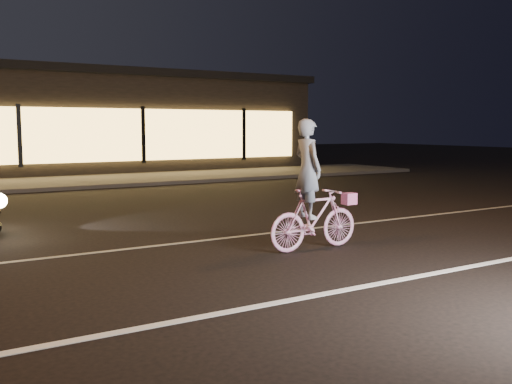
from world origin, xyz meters
TOP-DOWN VIEW (x-y plane):
  - ground at (0.00, 0.00)m, footprint 90.00×90.00m
  - lane_stripe_near at (0.00, -1.50)m, footprint 60.00×0.12m
  - lane_stripe_far at (0.00, 2.00)m, footprint 60.00×0.10m
  - sidewalk at (0.00, 13.00)m, footprint 30.00×4.00m
  - storefront at (0.00, 18.97)m, footprint 25.40×8.42m
  - cyclist at (2.08, 0.49)m, footprint 1.61×0.55m

SIDE VIEW (x-z plane):
  - ground at x=0.00m, z-range 0.00..0.00m
  - lane_stripe_near at x=0.00m, z-range 0.00..0.01m
  - lane_stripe_far at x=0.00m, z-range 0.00..0.01m
  - sidewalk at x=0.00m, z-range 0.00..0.12m
  - cyclist at x=2.08m, z-range -0.29..1.73m
  - storefront at x=0.00m, z-range 0.05..4.25m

